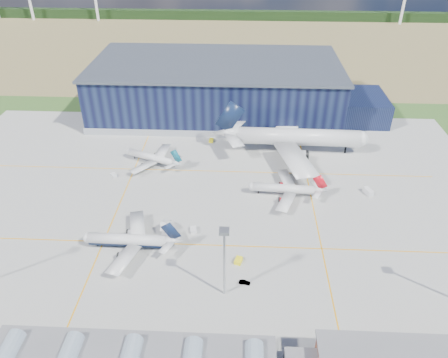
% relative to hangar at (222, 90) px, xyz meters
% --- Properties ---
extents(ground, '(600.00, 600.00, 0.00)m').
position_rel_hangar_xyz_m(ground, '(-2.81, -94.80, -11.62)').
color(ground, '#2D501E').
rests_on(ground, ground).
extents(apron, '(220.00, 160.00, 0.08)m').
position_rel_hangar_xyz_m(apron, '(-2.81, -84.80, -11.59)').
color(apron, gray).
rests_on(apron, ground).
extents(farmland, '(600.00, 220.00, 0.01)m').
position_rel_hangar_xyz_m(farmland, '(-2.81, 125.20, -11.62)').
color(farmland, '#91794E').
rests_on(farmland, ground).
extents(treeline, '(600.00, 8.00, 8.00)m').
position_rel_hangar_xyz_m(treeline, '(-2.81, 205.20, -7.62)').
color(treeline, black).
rests_on(treeline, ground).
extents(hangar, '(145.00, 62.00, 26.10)m').
position_rel_hangar_xyz_m(hangar, '(0.00, 0.00, 0.00)').
color(hangar, black).
rests_on(hangar, ground).
extents(light_mast_center, '(2.60, 2.60, 23.00)m').
position_rel_hangar_xyz_m(light_mast_center, '(7.19, -124.80, 3.82)').
color(light_mast_center, '#ADB0B4').
rests_on(light_mast_center, ground).
extents(airliner_navy, '(32.70, 32.02, 10.45)m').
position_rel_hangar_xyz_m(airliner_navy, '(-24.03, -107.15, -6.39)').
color(airliner_navy, silver).
rests_on(airliner_navy, ground).
extents(airliner_red, '(31.51, 30.91, 9.62)m').
position_rel_hangar_xyz_m(airliner_red, '(26.84, -75.65, -6.80)').
color(airliner_red, silver).
rests_on(airliner_red, ground).
extents(airliner_widebody, '(68.39, 66.96, 21.84)m').
position_rel_hangar_xyz_m(airliner_widebody, '(34.90, -41.51, -0.70)').
color(airliner_widebody, silver).
rests_on(airliner_widebody, ground).
extents(airliner_regional, '(36.29, 35.96, 9.09)m').
position_rel_hangar_xyz_m(airliner_regional, '(-26.50, -54.80, -7.07)').
color(airliner_regional, silver).
rests_on(airliner_regional, ground).
extents(gse_tug_b, '(2.78, 3.47, 1.31)m').
position_rel_hangar_xyz_m(gse_tug_b, '(10.92, -112.15, -10.96)').
color(gse_tug_b, yellow).
rests_on(gse_tug_b, ground).
extents(gse_cart_a, '(2.53, 3.31, 1.29)m').
position_rel_hangar_xyz_m(gse_cart_a, '(-4.36, -98.27, -10.97)').
color(gse_cart_a, silver).
rests_on(gse_cart_a, ground).
extents(gse_van_b, '(3.44, 4.89, 2.05)m').
position_rel_hangar_xyz_m(gse_van_b, '(58.76, -73.10, -10.59)').
color(gse_van_b, silver).
rests_on(gse_van_b, ground).
extents(gse_tug_c, '(2.01, 2.99, 1.25)m').
position_rel_hangar_xyz_m(gse_tug_c, '(-3.11, -34.25, -10.99)').
color(gse_tug_c, yellow).
rests_on(gse_tug_c, ground).
extents(gse_cart_b, '(3.21, 3.32, 1.20)m').
position_rel_hangar_xyz_m(gse_cart_b, '(-39.72, -65.75, -11.01)').
color(gse_cart_b, silver).
rests_on(gse_cart_b, ground).
extents(airstair, '(2.84, 5.24, 3.18)m').
position_rel_hangar_xyz_m(airstair, '(-13.44, -98.72, -10.03)').
color(airstair, silver).
rests_on(airstair, ground).
extents(car_a, '(3.33, 2.43, 1.06)m').
position_rel_hangar_xyz_m(car_a, '(49.04, -140.06, -11.09)').
color(car_a, '#99999E').
rests_on(car_a, ground).
extents(car_b, '(3.43, 1.65, 1.08)m').
position_rel_hangar_xyz_m(car_b, '(12.87, -120.90, -11.07)').
color(car_b, '#99999E').
rests_on(car_b, ground).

